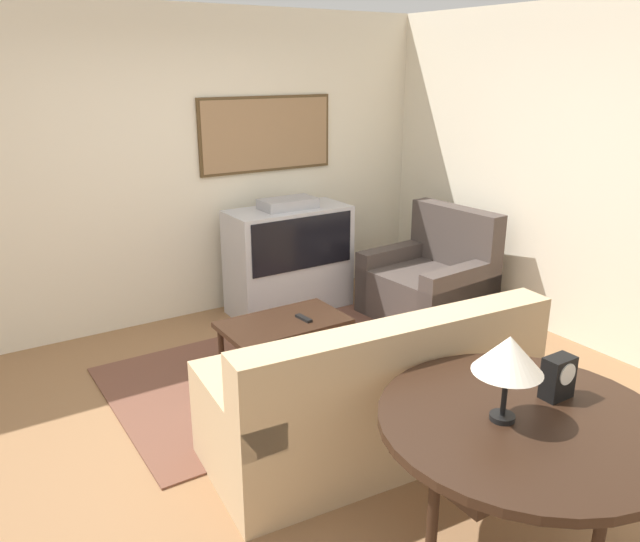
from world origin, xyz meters
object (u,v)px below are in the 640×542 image
object	(u,v)px
console_table	(523,430)
couch	(374,402)
coffee_table	(284,326)
mantel_clock	(558,377)
tv	(289,258)
table_lamp	(509,356)
armchair	(430,283)

from	to	relation	value
console_table	couch	bearing A→B (deg)	91.24
coffee_table	mantel_clock	distance (m)	2.23
mantel_clock	coffee_table	bearing A→B (deg)	96.04
tv	table_lamp	world-z (taller)	table_lamp
tv	couch	bearing A→B (deg)	-107.92
console_table	table_lamp	size ratio (longest dim) A/B	3.24
tv	mantel_clock	size ratio (longest dim) A/B	5.53
console_table	mantel_clock	bearing A→B (deg)	9.74
armchair	mantel_clock	xyz separation A→B (m)	(-1.45, -2.41, 0.54)
couch	armchair	bearing A→B (deg)	-135.81
coffee_table	console_table	world-z (taller)	console_table
couch	console_table	distance (m)	1.10
armchair	console_table	xyz separation A→B (m)	(-1.71, -2.45, 0.37)
table_lamp	mantel_clock	xyz separation A→B (m)	(0.36, -0.00, -0.20)
tv	armchair	bearing A→B (deg)	-39.71
tv	couch	world-z (taller)	tv
armchair	couch	bearing A→B (deg)	-55.11
coffee_table	armchair	bearing A→B (deg)	8.10
tv	armchair	distance (m)	1.32
table_lamp	mantel_clock	bearing A→B (deg)	-0.18
couch	mantel_clock	size ratio (longest dim) A/B	9.80
table_lamp	mantel_clock	world-z (taller)	table_lamp
tv	mantel_clock	world-z (taller)	tv
console_table	table_lamp	bearing A→B (deg)	153.52
coffee_table	console_table	bearing A→B (deg)	-90.93
armchair	table_lamp	size ratio (longest dim) A/B	2.60
tv	armchair	xyz separation A→B (m)	(1.01, -0.84, -0.19)
armchair	coffee_table	distance (m)	1.69
armchair	table_lamp	distance (m)	3.10
tv	table_lamp	distance (m)	3.38
coffee_table	console_table	size ratio (longest dim) A/B	0.72
tv	coffee_table	xyz separation A→B (m)	(-0.67, -1.07, -0.14)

